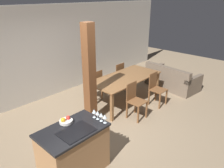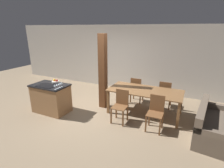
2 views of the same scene
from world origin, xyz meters
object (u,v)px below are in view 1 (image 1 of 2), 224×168
at_px(dining_table, 125,80).
at_px(dining_chair_far_right, 117,76).
at_px(wine_glass_middle, 101,115).
at_px(wine_glass_end, 94,111).
at_px(kitchen_island, 74,151).
at_px(dining_chair_near_right, 156,88).
at_px(wine_glass_near, 105,117).
at_px(dining_chair_near_left, 135,100).
at_px(fruit_bowl, 66,121).
at_px(wine_glass_far, 98,113).
at_px(couch, 172,80).
at_px(timber_post, 89,76).
at_px(dining_chair_far_left, 95,84).

relative_size(dining_table, dining_chair_far_right, 2.37).
height_order(wine_glass_middle, wine_glass_end, same).
distance_m(kitchen_island, dining_table, 2.94).
xyz_separation_m(wine_glass_middle, dining_chair_near_right, (2.72, 0.57, -0.54)).
distance_m(wine_glass_near, dining_chair_far_right, 3.49).
bearing_deg(dining_chair_near_left, dining_table, 56.19).
relative_size(fruit_bowl, wine_glass_near, 1.42).
height_order(dining_table, dining_chair_near_right, dining_chair_near_right).
distance_m(wine_glass_far, couch, 4.25).
distance_m(kitchen_island, wine_glass_near, 0.81).
bearing_deg(timber_post, wine_glass_middle, -124.15).
xyz_separation_m(wine_glass_end, dining_chair_far_right, (2.72, 1.86, -0.54)).
relative_size(wine_glass_end, dining_table, 0.07).
relative_size(wine_glass_near, dining_chair_near_left, 0.18).
bearing_deg(wine_glass_far, kitchen_island, 168.03).
xyz_separation_m(kitchen_island, wine_glass_near, (0.49, -0.28, 0.58)).
xyz_separation_m(fruit_bowl, wine_glass_end, (0.45, -0.23, 0.08)).
bearing_deg(wine_glass_near, timber_post, 57.69).
bearing_deg(dining_chair_near_left, couch, 6.03).
relative_size(dining_chair_far_right, timber_post, 0.38).
bearing_deg(wine_glass_middle, couch, 11.23).
bearing_deg(wine_glass_middle, kitchen_island, 158.51).
bearing_deg(fruit_bowl, wine_glass_near, -47.97).
xyz_separation_m(dining_chair_near_right, timber_post, (-1.89, 0.66, 0.72)).
bearing_deg(wine_glass_near, wine_glass_far, 90.00).
relative_size(dining_table, timber_post, 0.91).
height_order(dining_chair_far_right, couch, dining_chair_far_right).
height_order(wine_glass_middle, timber_post, timber_post).
bearing_deg(dining_chair_far_left, dining_chair_near_right, 123.81).
bearing_deg(fruit_bowl, kitchen_island, -100.70).
height_order(wine_glass_end, timber_post, timber_post).
relative_size(wine_glass_near, wine_glass_middle, 1.00).
bearing_deg(dining_chair_near_left, dining_chair_far_right, 56.19).
bearing_deg(couch, dining_chair_far_left, 69.48).
bearing_deg(dining_table, dining_chair_near_right, -56.19).
bearing_deg(wine_glass_end, wine_glass_far, -90.00).
xyz_separation_m(kitchen_island, dining_chair_far_right, (3.21, 1.84, 0.04)).
height_order(kitchen_island, wine_glass_near, wine_glass_near).
height_order(wine_glass_far, dining_chair_far_right, wine_glass_far).
distance_m(fruit_bowl, dining_chair_far_right, 3.59).
bearing_deg(kitchen_island, dining_table, 22.23).
bearing_deg(couch, wine_glass_middle, 107.82).
xyz_separation_m(wine_glass_far, dining_chair_far_left, (1.73, 1.95, -0.54)).
bearing_deg(dining_chair_near_left, wine_glass_middle, -161.91).
relative_size(wine_glass_end, timber_post, 0.07).
bearing_deg(wine_glass_far, wine_glass_near, -90.00).
bearing_deg(wine_glass_far, wine_glass_middle, -90.00).
height_order(kitchen_island, wine_glass_middle, wine_glass_middle).
distance_m(dining_chair_far_right, timber_post, 2.18).
height_order(dining_chair_far_left, timber_post, timber_post).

